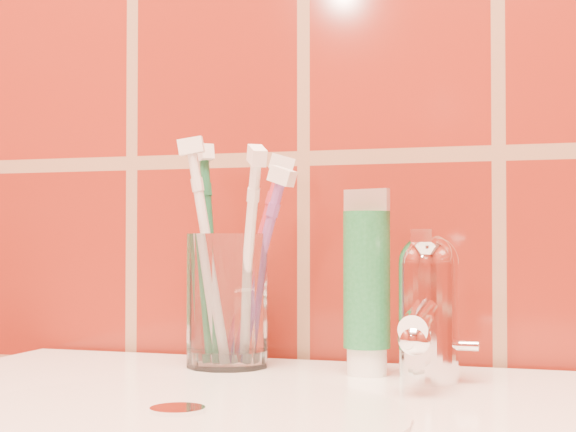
% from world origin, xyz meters
% --- Properties ---
extents(glass_tumbler, '(0.09, 0.09, 0.12)m').
position_xyz_m(glass_tumbler, '(-0.05, 1.12, 0.91)').
color(glass_tumbler, white).
rests_on(glass_tumbler, pedestal_sink).
extents(toothpaste_tube, '(0.04, 0.04, 0.16)m').
position_xyz_m(toothpaste_tube, '(0.08, 1.12, 0.92)').
color(toothpaste_tube, white).
rests_on(toothpaste_tube, pedestal_sink).
extents(faucet, '(0.05, 0.11, 0.12)m').
position_xyz_m(faucet, '(0.14, 1.09, 0.91)').
color(faucet, white).
rests_on(faucet, pedestal_sink).
extents(toothbrush_0, '(0.11, 0.10, 0.20)m').
position_xyz_m(toothbrush_0, '(-0.03, 1.14, 0.94)').
color(toothbrush_0, '#AA2435').
rests_on(toothbrush_0, glass_tumbler).
extents(toothbrush_1, '(0.08, 0.07, 0.21)m').
position_xyz_m(toothbrush_1, '(-0.06, 1.11, 0.95)').
color(toothbrush_1, silver).
rests_on(toothbrush_1, glass_tumbler).
extents(toothbrush_2, '(0.11, 0.10, 0.19)m').
position_xyz_m(toothbrush_2, '(-0.02, 1.13, 0.94)').
color(toothbrush_2, '#834799').
rests_on(toothbrush_2, glass_tumbler).
extents(toothbrush_3, '(0.09, 0.09, 0.21)m').
position_xyz_m(toothbrush_3, '(-0.07, 1.13, 0.95)').
color(toothbrush_3, '#1B6740').
rests_on(toothbrush_3, glass_tumbler).
extents(toothbrush_4, '(0.13, 0.15, 0.21)m').
position_xyz_m(toothbrush_4, '(-0.02, 1.10, 0.94)').
color(toothbrush_4, silver).
rests_on(toothbrush_4, glass_tumbler).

